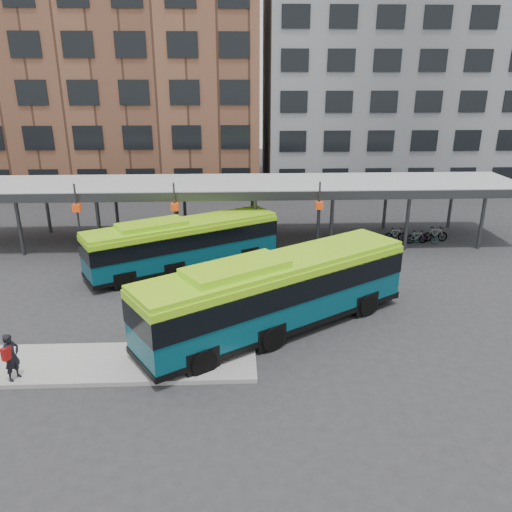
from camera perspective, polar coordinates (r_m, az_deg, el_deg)
The scene contains 9 objects.
ground at distance 23.29m, azimuth -4.06°, elevation -8.16°, with size 120.00×120.00×0.00m, color #28282B.
boarding_island at distance 21.56m, azimuth -19.36°, elevation -11.55°, with size 14.00×3.00×0.18m, color gray.
canopy at distance 34.16m, azimuth -3.77°, elevation 7.97°, with size 40.00×6.53×4.80m.
building_brick at distance 53.65m, azimuth -14.83°, elevation 19.34°, with size 26.00×14.00×22.00m, color brown.
building_grey at distance 54.72m, azimuth 14.51°, elevation 18.31°, with size 24.00×14.00×20.00m, color slate.
bus_front at distance 22.25m, azimuth 2.40°, elevation -4.07°, with size 12.67×9.51×3.65m.
bus_rear at distance 29.78m, azimuth -8.30°, elevation 1.53°, with size 11.30×7.74×3.19m.
pedestrian at distance 20.93m, azimuth -26.18°, elevation -10.29°, with size 0.69×0.81×1.87m.
bike_rack at distance 36.20m, azimuth 17.29°, elevation 2.17°, with size 5.48×1.51×1.06m.
Camera 1 is at (0.78, -20.55, 10.92)m, focal length 35.00 mm.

